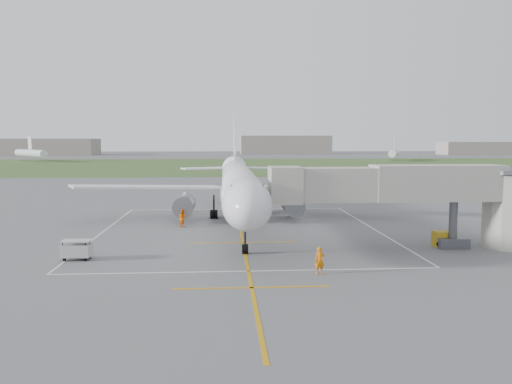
{
  "coord_description": "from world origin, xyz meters",
  "views": [
    {
      "loc": [
        -1.75,
        -54.73,
        9.34
      ],
      "look_at": [
        1.59,
        -4.0,
        4.0
      ],
      "focal_mm": 35.0,
      "sensor_mm": 36.0,
      "label": 1
    }
  ],
  "objects": [
    {
      "name": "ground",
      "position": [
        0.0,
        0.0,
        0.0
      ],
      "size": [
        700.0,
        700.0,
        0.0
      ],
      "primitive_type": "plane",
      "color": "#525254",
      "rests_on": "ground"
    },
    {
      "name": "ramp_worker_wing",
      "position": [
        -6.16,
        -1.32,
        0.95
      ],
      "size": [
        1.16,
        1.17,
        1.9
      ],
      "primitive_type": "imported",
      "rotation": [
        0.0,
        0.0,
        2.31
      ],
      "color": "orange",
      "rests_on": "ground"
    },
    {
      "name": "jet_bridge",
      "position": [
        15.72,
        -13.5,
        4.74
      ],
      "size": [
        23.4,
        5.0,
        7.2
      ],
      "color": "gray",
      "rests_on": "ground"
    },
    {
      "name": "airliner",
      "position": [
        -0.0,
        0.75,
        4.39
      ],
      "size": [
        38.93,
        46.75,
        13.52
      ],
      "color": "white",
      "rests_on": "ground"
    },
    {
      "name": "distant_aircraft",
      "position": [
        -4.8,
        166.05,
        3.59
      ],
      "size": [
        179.23,
        30.65,
        8.85
      ],
      "color": "white",
      "rests_on": "ground"
    },
    {
      "name": "distant_hangars",
      "position": [
        -16.15,
        265.19,
        5.17
      ],
      "size": [
        345.0,
        49.0,
        12.0
      ],
      "color": "gray",
      "rests_on": "ground"
    },
    {
      "name": "baggage_cart",
      "position": [
        -13.22,
        -15.66,
        0.79
      ],
      "size": [
        2.26,
        1.42,
        1.54
      ],
      "rotation": [
        0.0,
        0.0,
        -0.04
      ],
      "color": "#B0B0B0",
      "rests_on": "ground"
    },
    {
      "name": "gpu_unit",
      "position": [
        17.56,
        -12.86,
        0.67
      ],
      "size": [
        1.86,
        1.37,
        1.35
      ],
      "rotation": [
        0.0,
        0.0,
        0.06
      ],
      "color": "#B18816",
      "rests_on": "ground"
    },
    {
      "name": "grass_strip",
      "position": [
        0.0,
        130.0,
        0.01
      ],
      "size": [
        700.0,
        120.0,
        0.02
      ],
      "primitive_type": "cube",
      "color": "#3F5625",
      "rests_on": "ground"
    },
    {
      "name": "apron_markings",
      "position": [
        0.0,
        -5.82,
        0.01
      ],
      "size": [
        28.2,
        60.0,
        0.01
      ],
      "color": "#C68B0B",
      "rests_on": "ground"
    },
    {
      "name": "ramp_worker_nose",
      "position": [
        4.94,
        -21.0,
        0.95
      ],
      "size": [
        0.71,
        0.48,
        1.9
      ],
      "primitive_type": "imported",
      "rotation": [
        0.0,
        0.0,
        0.04
      ],
      "color": "orange",
      "rests_on": "ground"
    }
  ]
}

